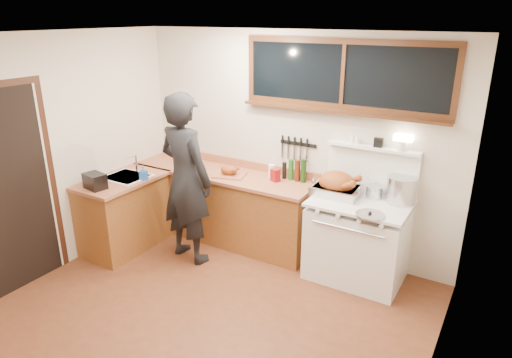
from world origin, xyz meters
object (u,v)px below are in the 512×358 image
Objects in this scene: vintage_stove at (358,238)px; roast_turkey at (337,186)px; man at (186,179)px; cutting_board at (229,172)px.

vintage_stove reaches higher than roast_turkey.
vintage_stove is at bearing 17.87° from man.
vintage_stove is 2.92× the size of roast_turkey.
roast_turkey is (-0.29, 0.05, 0.54)m from vintage_stove.
vintage_stove is 3.57× the size of cutting_board.
roast_turkey is at bearing 22.49° from man.
vintage_stove is 0.61m from roast_turkey.
man is at bearing -162.13° from vintage_stove.
man is 0.60m from cutting_board.
vintage_stove is at bearing -9.62° from roast_turkey.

